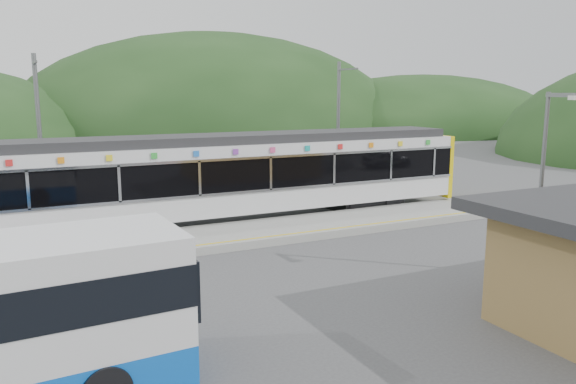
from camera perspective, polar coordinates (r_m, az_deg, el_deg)
name	(u,v)px	position (r m, az deg, el deg)	size (l,w,h in m)	color
ground	(291,259)	(18.79, 0.26, -6.86)	(120.00, 120.00, 0.00)	#4C4C4F
hills	(359,212)	(26.25, 7.23, -2.04)	(146.00, 149.00, 26.00)	#1E3D19
platform	(252,233)	(21.65, -3.65, -4.18)	(26.00, 3.20, 0.30)	#9E9E99
yellow_line	(266,237)	(20.45, -2.25, -4.57)	(26.00, 0.10, 0.01)	yellow
train	(246,173)	(24.05, -4.29, 1.90)	(20.44, 3.01, 3.74)	black
catenary_mast_west	(40,139)	(24.74, -23.88, 4.99)	(0.18, 1.80, 7.00)	slate
catenary_mast_east	(339,129)	(28.92, 5.15, 6.42)	(0.18, 1.80, 7.00)	slate
lamp_post	(546,168)	(18.05, 24.73, 2.21)	(0.36, 0.98, 5.50)	slate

